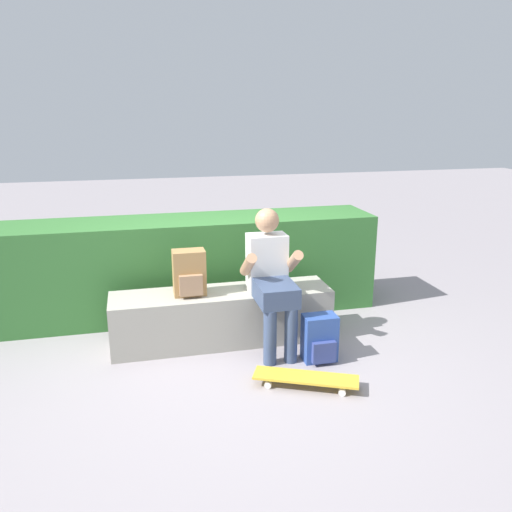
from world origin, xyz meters
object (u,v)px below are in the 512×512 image
skateboard_near_person (306,378)px  backpack_on_bench (189,274)px  person_skater (271,275)px  backpack_on_ground (320,339)px  bench_main (222,316)px

skateboard_near_person → backpack_on_bench: (-0.76, 0.95, 0.60)m
person_skater → backpack_on_ground: 0.68m
backpack_on_ground → person_skater: bearing=134.2°
bench_main → backpack_on_ground: size_ratio=4.93×
backpack_on_bench → backpack_on_ground: (1.02, -0.55, -0.48)m
backpack_on_ground → backpack_on_bench: bearing=151.4°
skateboard_near_person → backpack_on_bench: backpack_on_bench is taller
person_skater → skateboard_near_person: (0.08, -0.74, -0.60)m
bench_main → backpack_on_ground: (0.73, -0.56, -0.05)m
bench_main → skateboard_near_person: (0.48, -0.96, -0.16)m
person_skater → bench_main: bearing=151.1°
bench_main → backpack_on_bench: 0.52m
person_skater → backpack_on_ground: bearing=-45.8°
skateboard_near_person → person_skater: bearing=96.2°
bench_main → skateboard_near_person: bearing=-63.5°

